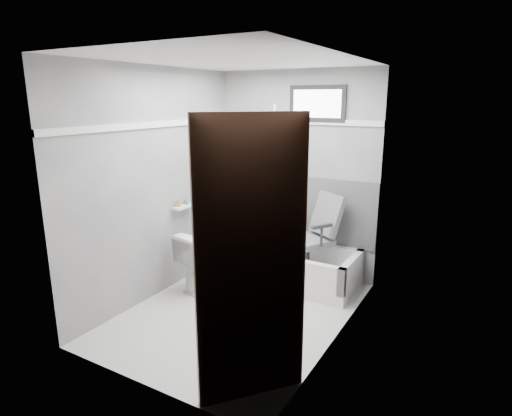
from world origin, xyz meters
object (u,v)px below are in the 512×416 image
Objects in this scene: toilet at (206,260)px; bathtub at (291,265)px; office_chair at (308,235)px; door at (263,289)px; soap_bottle_a at (179,202)px; soap_bottle_b at (187,200)px.

bathtub is at bearing -127.88° from toilet.
bathtub is 0.42m from office_chair.
office_chair is (0.18, 0.05, 0.38)m from bathtub.
door reaches higher than soap_bottle_a.
soap_bottle_b is at bearing 138.61° from door.
soap_bottle_b reaches higher than bathtub.
soap_bottle_a reaches higher than soap_bottle_b.
soap_bottle_a reaches higher than toilet.
office_chair is at bearing 24.30° from soap_bottle_b.
office_chair reaches higher than soap_bottle_b.
office_chair is 0.47× the size of door.
soap_bottle_a is (-1.26, -0.71, 0.38)m from office_chair.
office_chair is 8.98× the size of soap_bottle_a.
office_chair is 2.39m from door.
toilet is at bearing -140.82° from bathtub.
bathtub is 14.37× the size of soap_bottle_a.
soap_bottle_b is at bearing -154.30° from bathtub.
door is at bearing -69.10° from bathtub.
toilet is 0.72m from soap_bottle_a.
toilet is at bearing -113.26° from office_chair.
bathtub is 0.98m from toilet.
soap_bottle_a is 1.20× the size of soap_bottle_b.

